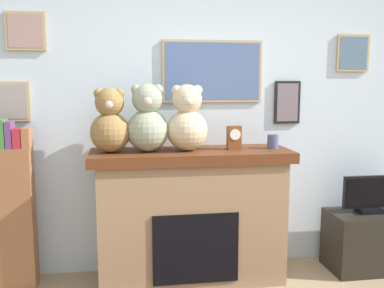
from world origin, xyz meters
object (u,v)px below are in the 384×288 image
teddy_bear_brown (110,124)px  teddy_bear_grey (147,121)px  mantel_clock (234,138)px  teddy_bear_tan (187,121)px  fireplace (191,215)px  candle_jar (273,142)px  tv_stand (367,241)px  television (370,196)px  bookshelf (7,212)px

teddy_bear_brown → teddy_bear_grey: (0.28, -0.00, 0.01)m
mantel_clock → teddy_bear_tan: teddy_bear_tan is taller
fireplace → candle_jar: size_ratio=13.90×
tv_stand → television: 0.39m
tv_stand → teddy_bear_brown: size_ratio=1.35×
fireplace → bookshelf: (-1.40, 0.05, 0.07)m
bookshelf → mantel_clock: bookshelf is taller
mantel_clock → bookshelf: bearing=177.7°
candle_jar → teddy_bear_tan: size_ratio=0.22×
teddy_bear_brown → teddy_bear_tan: (0.58, -0.00, 0.01)m
television → candle_jar: size_ratio=4.22×
fireplace → bookshelf: 1.40m
fireplace → television: fireplace is taller
fireplace → television: bearing=-1.9°
fireplace → mantel_clock: 0.70m
fireplace → teddy_bear_brown: size_ratio=3.21×
bookshelf → teddy_bear_grey: bearing=-3.8°
mantel_clock → teddy_bear_grey: bearing=180.0°
tv_stand → bookshelf: bearing=178.0°
teddy_bear_brown → teddy_bear_tan: teddy_bear_tan is taller
television → fireplace: bearing=178.1°
tv_stand → candle_jar: (-0.85, 0.03, 0.86)m
candle_jar → teddy_bear_tan: 0.71m
tv_stand → teddy_bear_tan: (-1.53, 0.03, 1.03)m
candle_jar → mantel_clock: 0.32m
fireplace → candle_jar: (0.66, -0.02, 0.58)m
tv_stand → teddy_bear_grey: (-1.84, 0.03, 1.04)m
tv_stand → teddy_bear_brown: teddy_bear_brown is taller
fireplace → teddy_bear_grey: teddy_bear_grey is taller
television → teddy_bear_tan: 1.66m
teddy_bear_grey → teddy_bear_tan: bearing=0.0°
tv_stand → teddy_bear_tan: teddy_bear_tan is taller
bookshelf → teddy_bear_brown: 1.03m
television → mantel_clock: bearing=178.5°
television → teddy_bear_grey: bearing=179.0°
television → teddy_bear_brown: size_ratio=0.97×
candle_jar → teddy_bear_grey: bearing=-180.0°
tv_stand → teddy_bear_tan: size_ratio=1.28×
teddy_bear_tan → teddy_bear_brown: bearing=180.0°
bookshelf → teddy_bear_brown: (0.78, -0.07, 0.66)m
bookshelf → tv_stand: bearing=-2.0°
television → mantel_clock: 1.27m
tv_stand → television: size_ratio=1.39×
fireplace → candle_jar: bearing=-1.5°
bookshelf → candle_jar: bookshelf is taller
bookshelf → candle_jar: (2.05, -0.07, 0.50)m
candle_jar → teddy_bear_grey: teddy_bear_grey is taller
bookshelf → candle_jar: bearing=-1.9°
television → teddy_bear_grey: (-1.84, 0.03, 0.64)m
teddy_bear_brown → teddy_bear_grey: size_ratio=0.94×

